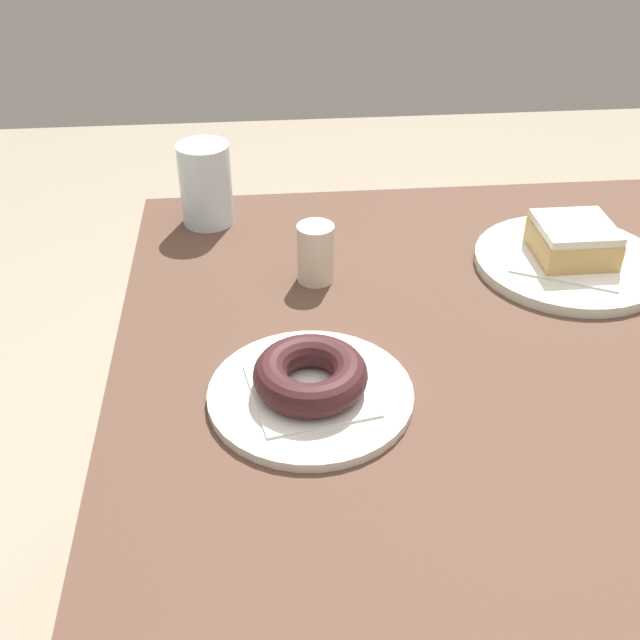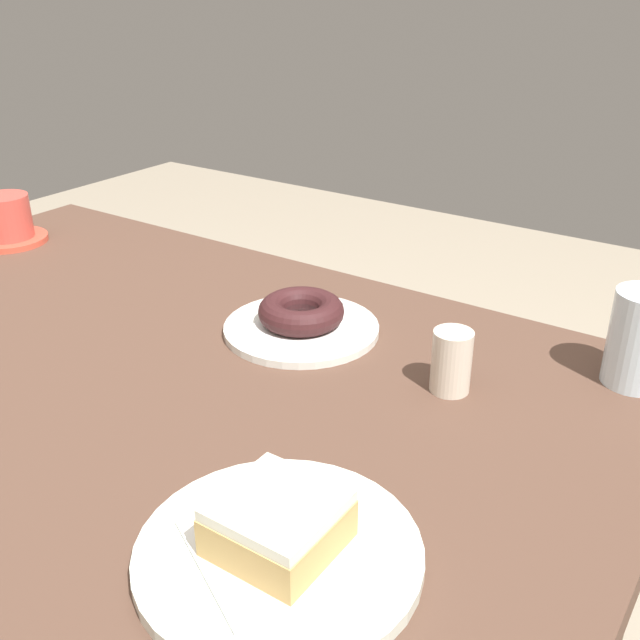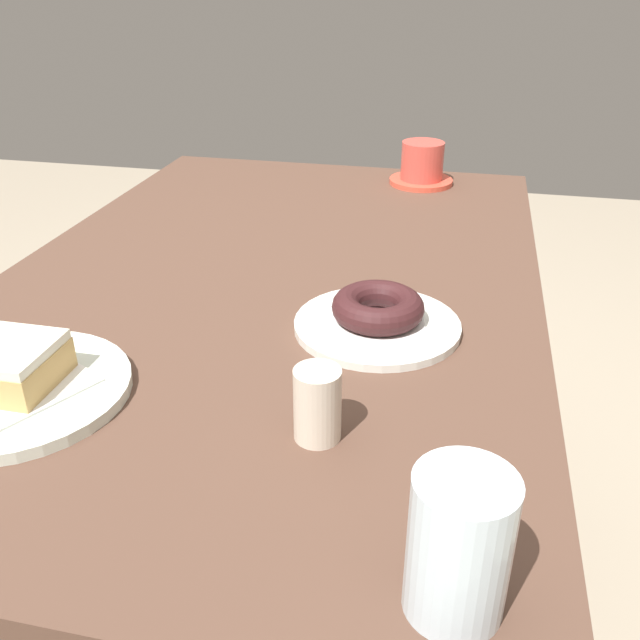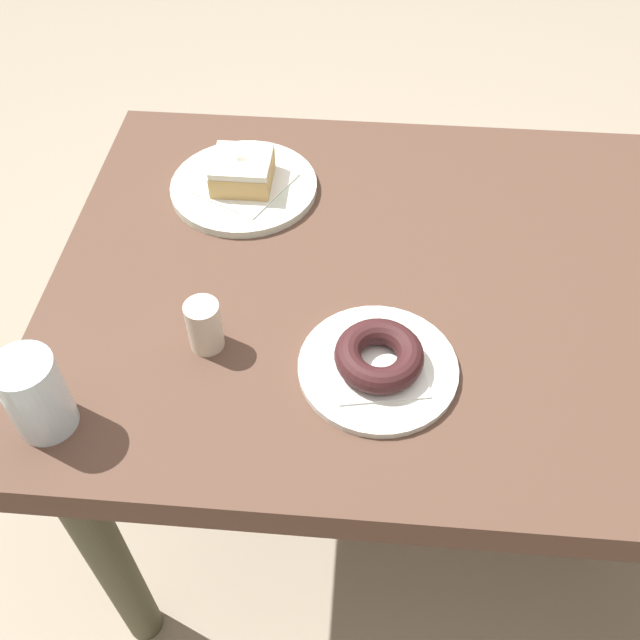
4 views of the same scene
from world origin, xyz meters
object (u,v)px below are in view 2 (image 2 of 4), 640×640
Objects in this scene: plate_chocolate_ring at (301,328)px; coffee_cup at (7,221)px; water_glass at (640,339)px; sugar_jar at (451,361)px; plate_glazed_square at (279,553)px; donut_glazed_square at (278,523)px; donut_chocolate_ring at (301,311)px.

coffee_cup reaches higher than plate_chocolate_ring.
coffee_cup is (1.03, 0.11, -0.02)m from water_glass.
sugar_jar is at bearing 173.71° from plate_chocolate_ring.
plate_glazed_square is 0.50m from water_glass.
sugar_jar is at bearing -89.83° from plate_glazed_square.
sugar_jar is at bearing -89.83° from donut_glazed_square.
plate_chocolate_ring is 1.62× the size of coffee_cup.
plate_glazed_square is 0.33m from sugar_jar.
donut_chocolate_ring is 0.23m from sugar_jar.
donut_glazed_square is (-0.00, 0.00, 0.03)m from plate_glazed_square.
sugar_jar reaches higher than donut_glazed_square.
donut_glazed_square is at bearing 157.94° from coffee_cup.
plate_glazed_square is 3.18× the size of sugar_jar.
plate_chocolate_ring is at bearing -56.93° from plate_glazed_square.
sugar_jar is at bearing 178.47° from coffee_cup.
donut_glazed_square is 0.73× the size of coffee_cup.
donut_chocolate_ring is at bearing -56.93° from plate_glazed_square.
coffee_cup is 0.86m from sugar_jar.
sugar_jar is at bearing 38.92° from water_glass.
plate_glazed_square is at bearing 69.96° from water_glass.
sugar_jar is at bearing 173.71° from donut_chocolate_ring.
sugar_jar is (0.00, -0.33, -0.00)m from donut_glazed_square.
plate_glazed_square reaches higher than plate_chocolate_ring.
water_glass is at bearing -141.08° from sugar_jar.
donut_chocolate_ring is 0.42m from plate_glazed_square.
plate_chocolate_ring is 0.42m from donut_glazed_square.
plate_chocolate_ring is 0.23m from sugar_jar.
coffee_cup is (0.86, -0.35, 0.03)m from plate_glazed_square.
donut_glazed_square is 0.49m from water_glass.
plate_chocolate_ring is 2.77× the size of sugar_jar.
coffee_cup reaches higher than donut_chocolate_ring.
donut_chocolate_ring is 0.48× the size of plate_glazed_square.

